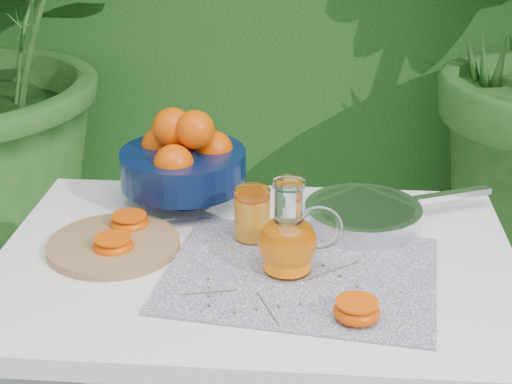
# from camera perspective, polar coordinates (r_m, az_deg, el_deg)

# --- Properties ---
(white_table) EXTENTS (1.00, 0.70, 0.75)m
(white_table) POSITION_cam_1_polar(r_m,az_deg,el_deg) (1.55, -0.06, -7.47)
(white_table) COLOR white
(white_table) RESTS_ON ground
(placemat) EXTENTS (0.54, 0.44, 0.00)m
(placemat) POSITION_cam_1_polar(r_m,az_deg,el_deg) (1.45, 3.25, -5.99)
(placemat) COLOR #0B123F
(placemat) RESTS_ON white_table
(cutting_board) EXTENTS (0.27, 0.27, 0.02)m
(cutting_board) POSITION_cam_1_polar(r_m,az_deg,el_deg) (1.56, -10.31, -3.82)
(cutting_board) COLOR #956643
(cutting_board) RESTS_ON white_table
(fruit_bowl) EXTENTS (0.31, 0.31, 0.22)m
(fruit_bowl) POSITION_cam_1_polar(r_m,az_deg,el_deg) (1.71, -5.28, 2.37)
(fruit_bowl) COLOR black
(fruit_bowl) RESTS_ON white_table
(juice_pitcher) EXTENTS (0.16, 0.11, 0.18)m
(juice_pitcher) POSITION_cam_1_polar(r_m,az_deg,el_deg) (1.43, 2.41, -3.54)
(juice_pitcher) COLOR white
(juice_pitcher) RESTS_ON white_table
(juice_tumbler) EXTENTS (0.08, 0.08, 0.11)m
(juice_tumbler) POSITION_cam_1_polar(r_m,az_deg,el_deg) (1.55, -0.27, -1.69)
(juice_tumbler) COLOR white
(juice_tumbler) RESTS_ON white_table
(saute_pan) EXTENTS (0.44, 0.32, 0.05)m
(saute_pan) POSITION_cam_1_polar(r_m,az_deg,el_deg) (1.64, 7.91, -1.64)
(saute_pan) COLOR silver
(saute_pan) RESTS_ON white_table
(orange_halves) EXTENTS (0.56, 0.39, 0.04)m
(orange_halves) POSITION_cam_1_polar(r_m,az_deg,el_deg) (1.48, -4.76, -4.70)
(orange_halves) COLOR #CF5902
(orange_halves) RESTS_ON white_table
(thyme_sprigs) EXTENTS (0.31, 0.24, 0.01)m
(thyme_sprigs) POSITION_cam_1_polar(r_m,az_deg,el_deg) (1.40, 1.27, -7.05)
(thyme_sprigs) COLOR brown
(thyme_sprigs) RESTS_ON white_table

